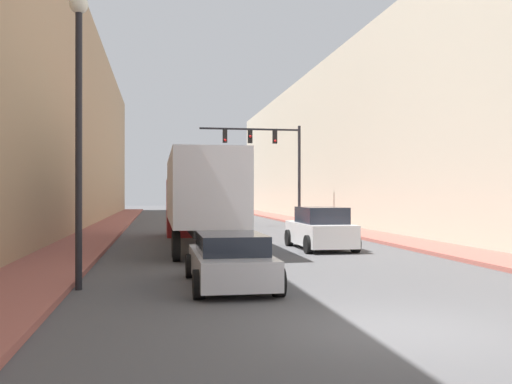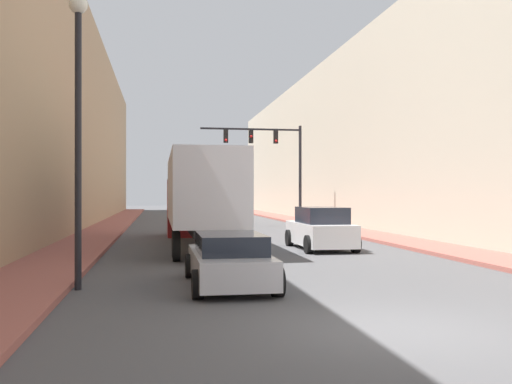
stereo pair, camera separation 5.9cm
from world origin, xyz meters
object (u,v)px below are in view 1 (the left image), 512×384
sedan_car (230,260)px  traffic_signal_gantry (274,154)px  suv_car (320,229)px  semi_truck (198,196)px  street_lamp (79,101)px

sedan_car → traffic_signal_gantry: 25.88m
sedan_car → suv_car: suv_car is taller
semi_truck → sedan_car: bearing=-90.0°
sedan_car → traffic_signal_gantry: traffic_signal_gantry is taller
semi_truck → suv_car: (4.78, -2.68, -1.37)m
suv_car → street_lamp: bearing=-134.6°
sedan_car → semi_truck: bearing=90.0°
suv_car → street_lamp: 12.47m
sedan_car → street_lamp: street_lamp is taller
semi_truck → sedan_car: 11.37m
sedan_car → street_lamp: bearing=178.7°
semi_truck → sedan_car: (-0.01, -11.27, -1.55)m
suv_car → sedan_car: bearing=-119.1°
street_lamp → sedan_car: bearing=-1.3°
sedan_car → street_lamp: 5.24m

